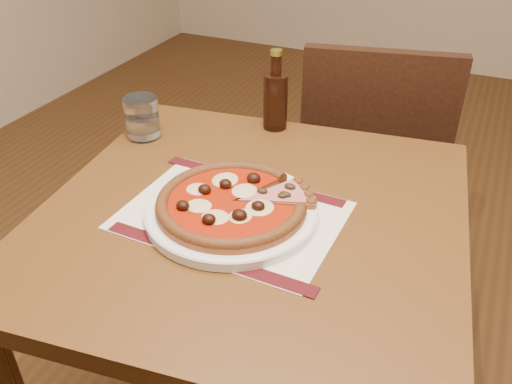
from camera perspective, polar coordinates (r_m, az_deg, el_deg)
table at (r=1.11m, az=-0.43°, el=-6.22°), size 0.89×0.89×0.75m
chair_far at (r=1.73m, az=11.99°, el=3.29°), size 0.50×0.50×0.90m
placemat at (r=1.03m, az=-2.55°, el=-2.46°), size 0.41×0.30×0.00m
plate at (r=1.03m, az=-2.57°, el=-2.00°), size 0.33×0.33×0.02m
pizza at (r=1.01m, az=-2.63°, el=-1.09°), size 0.28×0.28×0.04m
ham_slice at (r=1.04m, az=2.98°, el=-0.21°), size 0.14×0.13×0.02m
water_glass at (r=1.32m, az=-11.91°, el=7.69°), size 0.08×0.08×0.10m
bottle at (r=1.32m, az=2.06°, el=9.82°), size 0.06×0.06×0.20m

